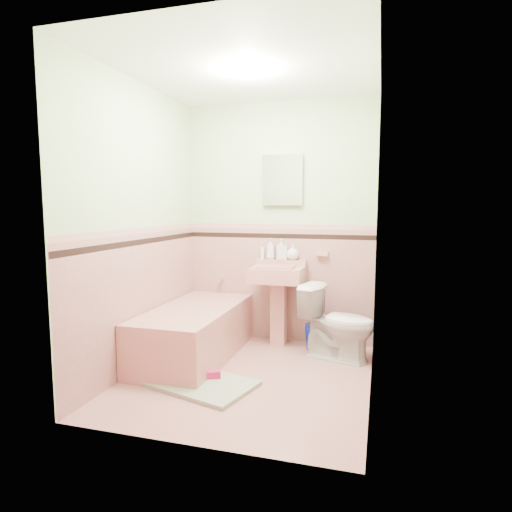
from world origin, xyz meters
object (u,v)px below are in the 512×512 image
(toilet, at_px, (338,323))
(shoe, at_px, (211,374))
(bathtub, at_px, (195,334))
(medicine_cabinet, at_px, (283,180))
(soap_bottle_mid, at_px, (281,249))
(soap_bottle_right, at_px, (293,252))
(sink, at_px, (277,307))
(soap_bottle_left, at_px, (271,249))
(bucket, at_px, (317,337))

(toilet, xyz_separation_m, shoe, (-0.94, -0.84, -0.29))
(bathtub, bearing_deg, medicine_cabinet, 47.42)
(bathtub, relative_size, soap_bottle_mid, 6.89)
(bathtub, relative_size, medicine_cabinet, 2.88)
(bathtub, relative_size, toilet, 2.16)
(soap_bottle_mid, distance_m, shoe, 1.56)
(soap_bottle_right, bearing_deg, bathtub, -138.32)
(medicine_cabinet, distance_m, soap_bottle_mid, 0.71)
(soap_bottle_right, bearing_deg, sink, -123.15)
(toilet, height_order, shoe, toilet)
(bathtub, distance_m, soap_bottle_mid, 1.24)
(toilet, bearing_deg, sink, 86.80)
(soap_bottle_mid, relative_size, shoe, 1.47)
(toilet, bearing_deg, shoe, 146.28)
(soap_bottle_mid, height_order, soap_bottle_right, soap_bottle_mid)
(soap_bottle_left, distance_m, toilet, 1.06)
(shoe, bearing_deg, soap_bottle_left, 57.35)
(soap_bottle_left, xyz_separation_m, bucket, (0.52, -0.17, -0.86))
(sink, height_order, shoe, sink)
(soap_bottle_left, distance_m, soap_bottle_right, 0.24)
(sink, distance_m, bucket, 0.50)
(soap_bottle_left, bearing_deg, bathtub, -128.35)
(bathtub, xyz_separation_m, bucket, (1.09, 0.54, -0.10))
(bathtub, height_order, shoe, bathtub)
(soap_bottle_mid, bearing_deg, sink, -89.44)
(bathtub, xyz_separation_m, soap_bottle_right, (0.80, 0.71, 0.74))
(medicine_cabinet, bearing_deg, sink, -90.00)
(sink, xyz_separation_m, soap_bottle_mid, (-0.00, 0.18, 0.58))
(bathtub, distance_m, toilet, 1.36)
(bathtub, xyz_separation_m, medicine_cabinet, (0.68, 0.74, 1.47))
(sink, height_order, medicine_cabinet, medicine_cabinet)
(bathtub, height_order, soap_bottle_right, soap_bottle_right)
(soap_bottle_mid, bearing_deg, toilet, -31.06)
(soap_bottle_right, bearing_deg, soap_bottle_left, 180.00)
(soap_bottle_right, relative_size, toilet, 0.24)
(soap_bottle_right, height_order, shoe, soap_bottle_right)
(bathtub, xyz_separation_m, soap_bottle_mid, (0.68, 0.71, 0.76))
(sink, distance_m, toilet, 0.66)
(bathtub, xyz_separation_m, shoe, (0.37, -0.51, -0.16))
(medicine_cabinet, xyz_separation_m, bucket, (0.41, -0.20, -1.58))
(sink, distance_m, soap_bottle_right, 0.59)
(soap_bottle_right, xyz_separation_m, shoe, (-0.42, -1.22, -0.90))
(shoe, bearing_deg, toilet, 17.94)
(soap_bottle_right, bearing_deg, shoe, -109.19)
(sink, xyz_separation_m, soap_bottle_right, (0.12, 0.18, 0.55))
(soap_bottle_left, bearing_deg, medicine_cabinet, 14.23)
(soap_bottle_left, height_order, soap_bottle_right, soap_bottle_left)
(sink, xyz_separation_m, shoe, (-0.31, -1.04, -0.35))
(soap_bottle_left, xyz_separation_m, shoe, (-0.19, -1.22, -0.93))
(bucket, bearing_deg, shoe, -124.09)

